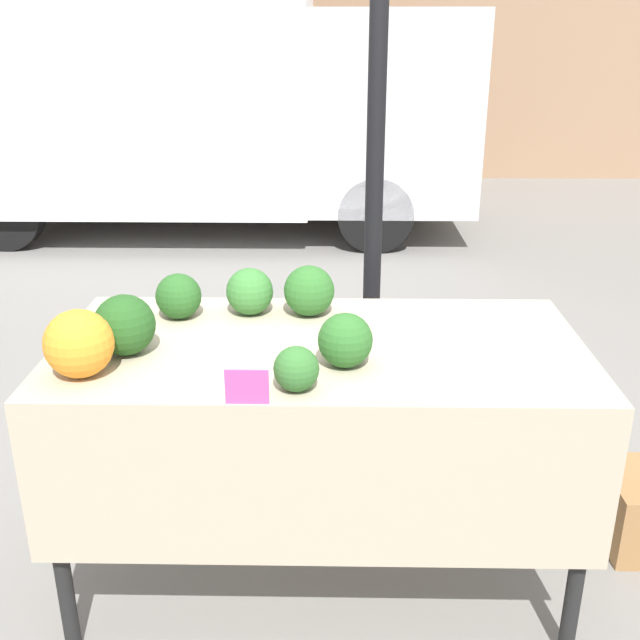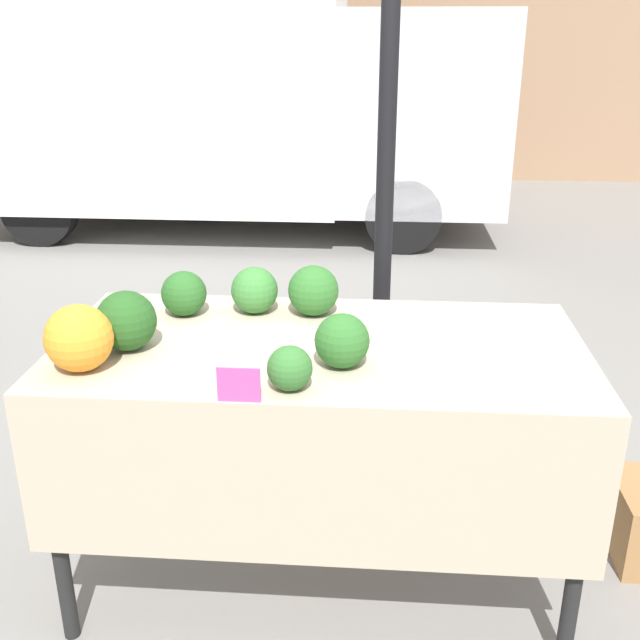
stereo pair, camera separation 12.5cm
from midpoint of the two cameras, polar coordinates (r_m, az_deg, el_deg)
ground_plane at (r=2.84m, az=1.32°, el=-18.63°), size 40.00×40.00×0.00m
tent_pole at (r=2.92m, az=6.25°, el=10.86°), size 0.07×0.07×2.59m
parked_truck at (r=7.30m, az=-7.34°, el=17.74°), size 4.81×2.12×2.60m
market_table at (r=2.36m, az=1.40°, el=-5.20°), size 1.67×0.83×0.90m
orange_cauliflower at (r=2.24m, az=-16.40°, el=-1.35°), size 0.20×0.20×0.20m
romanesco_head at (r=2.57m, az=-13.35°, el=0.79°), size 0.13×0.13×0.10m
broccoli_head_0 at (r=2.35m, az=-13.10°, el=-0.08°), size 0.19×0.19×0.19m
broccoli_head_1 at (r=2.18m, az=3.33°, el=-1.61°), size 0.16×0.16×0.16m
broccoli_head_2 at (r=2.60m, az=-3.65°, el=2.27°), size 0.16×0.16×0.16m
broccoli_head_3 at (r=2.60m, az=-8.99°, el=2.00°), size 0.16×0.16×0.16m
broccoli_head_4 at (r=2.57m, az=0.88°, el=2.24°), size 0.17×0.17×0.17m
broccoli_head_5 at (r=2.05m, az=-0.58°, el=-3.71°), size 0.13×0.13×0.13m
price_sign at (r=2.00m, az=-4.43°, el=-4.97°), size 0.12×0.01×0.10m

